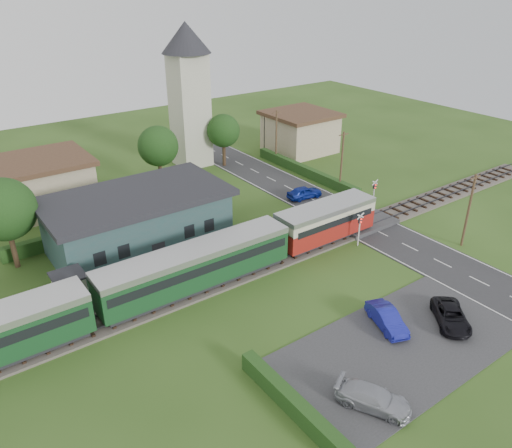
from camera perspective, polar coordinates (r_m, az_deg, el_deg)
ground at (r=43.36m, az=5.28°, el=-4.63°), size 120.00×120.00×0.00m
railway_track at (r=44.61m, az=3.61°, el=-3.44°), size 76.00×3.20×0.49m
road at (r=49.75m, az=14.06°, el=-0.99°), size 6.00×70.00×0.05m
car_park at (r=35.88m, az=16.25°, el=-13.24°), size 17.00×9.00×0.08m
crossing_deck at (r=50.80m, az=12.41°, el=0.05°), size 6.20×3.40×0.45m
platform at (r=42.29m, az=-9.82°, el=-5.47°), size 30.00×3.00×0.45m
equipment_hut at (r=39.38m, az=-20.47°, el=-6.95°), size 2.30×2.30×2.55m
station_building at (r=45.82m, az=-13.33°, el=0.35°), size 16.00×9.00×5.30m
train at (r=37.97m, az=-11.02°, el=-6.14°), size 43.20×2.90×3.40m
church_tower at (r=64.27m, az=-7.73°, el=15.45°), size 6.00×6.00×17.60m
house_west at (r=57.01m, az=-23.65°, el=4.18°), size 10.80×8.80×5.50m
house_east at (r=71.11m, az=5.06°, el=10.50°), size 8.80×8.80×5.50m
hedge_carpark at (r=30.17m, az=4.17°, el=-19.77°), size 0.80×9.00×1.20m
hedge_roadside at (r=62.45m, az=5.68°, el=6.03°), size 0.80×18.00×1.20m
hedge_station at (r=50.52m, az=-15.15°, el=0.11°), size 22.00×0.80×1.30m
tree_a at (r=45.23m, az=-26.87°, el=1.47°), size 5.20×5.20×8.00m
tree_b at (r=58.18m, az=-11.12°, el=8.72°), size 4.60×4.60×7.34m
tree_c at (r=64.50m, az=-3.75°, el=10.57°), size 4.20×4.20×6.78m
utility_pole_b at (r=48.39m, az=23.13°, el=1.51°), size 1.40×0.22×7.00m
utility_pole_c at (r=57.35m, az=9.76°, el=7.10°), size 1.40×0.22×7.00m
utility_pole_d at (r=65.85m, az=2.33°, el=10.01°), size 1.40×0.22×7.00m
crossing_signal_near at (r=46.10m, az=11.77°, el=-0.08°), size 0.84×0.28×3.28m
crossing_signal_far at (r=53.95m, az=13.36°, el=3.79°), size 0.84×0.28×3.28m
streetlamp_east at (r=70.88m, az=0.97°, el=10.74°), size 0.30×0.30×5.15m
car_on_road at (r=55.81m, az=5.56°, el=3.63°), size 4.19×2.09×1.37m
car_park_blue at (r=36.87m, az=14.72°, el=-10.39°), size 2.69×4.30×1.34m
car_park_silver at (r=30.94m, az=13.27°, el=-18.82°), size 3.61×4.70×1.27m
car_park_dark at (r=38.59m, az=21.40°, el=-9.78°), size 4.33×4.65×1.21m
pedestrian_near at (r=43.62m, az=-3.37°, el=-2.22°), size 0.83×0.71×1.92m
pedestrian_far at (r=40.12m, az=-16.23°, el=-6.32°), size 0.69×0.87×1.73m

